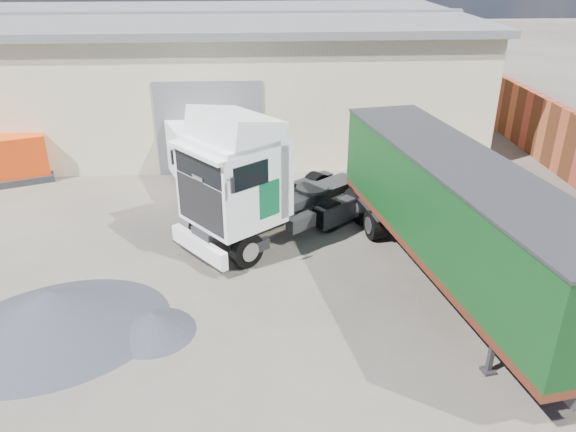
{
  "coord_description": "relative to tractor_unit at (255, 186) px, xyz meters",
  "views": [
    {
      "loc": [
        -0.34,
        -10.61,
        8.0
      ],
      "look_at": [
        0.52,
        3.0,
        1.43
      ],
      "focal_mm": 35.0,
      "sensor_mm": 36.0,
      "label": 1
    }
  ],
  "objects": [
    {
      "name": "ground",
      "position": [
        0.36,
        -4.36,
        -1.75
      ],
      "size": [
        120.0,
        120.0,
        0.0
      ],
      "primitive_type": "plane",
      "color": "#2C2924",
      "rests_on": "ground"
    },
    {
      "name": "warehouse",
      "position": [
        -5.64,
        11.64,
        0.91
      ],
      "size": [
        30.6,
        12.6,
        5.42
      ],
      "color": "beige",
      "rests_on": "ground"
    },
    {
      "name": "tractor_unit",
      "position": [
        0.0,
        0.0,
        0.0
      ],
      "size": [
        6.23,
        5.64,
        4.17
      ],
      "rotation": [
        0.0,
        0.0,
        -0.9
      ],
      "color": "black",
      "rests_on": "ground"
    },
    {
      "name": "box_trailer",
      "position": [
        4.94,
        -2.7,
        0.34
      ],
      "size": [
        3.91,
        10.53,
        3.43
      ],
      "rotation": [
        0.0,
        0.0,
        0.17
      ],
      "color": "#2D2D30",
      "rests_on": "ground"
    },
    {
      "name": "panel_van",
      "position": [
        -1.8,
        4.68,
        -0.63
      ],
      "size": [
        3.87,
        5.73,
        2.17
      ],
      "rotation": [
        0.0,
        0.0,
        0.36
      ],
      "color": "black",
      "rests_on": "ground"
    },
    {
      "name": "orange_skip",
      "position": [
        -9.14,
        5.44,
        -0.98
      ],
      "size": [
        3.29,
        2.67,
        1.78
      ],
      "rotation": [
        0.0,
        0.0,
        0.36
      ],
      "color": "#2D2D30",
      "rests_on": "ground"
    },
    {
      "name": "gravel_heap",
      "position": [
        -4.75,
        -4.16,
        -1.25
      ],
      "size": [
        7.31,
        6.97,
        1.1
      ],
      "rotation": [
        0.0,
        0.0,
        0.43
      ],
      "color": "#1F222A",
      "rests_on": "ground"
    }
  ]
}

